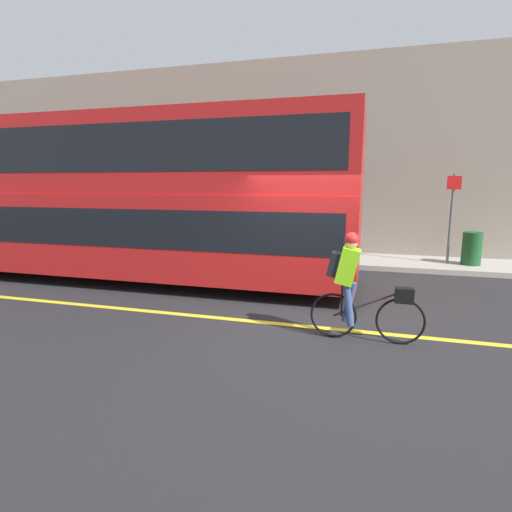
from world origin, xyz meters
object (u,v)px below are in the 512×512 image
(cyclist_on_bike, at_px, (356,283))
(trash_bin, at_px, (472,249))
(bus, at_px, (121,193))
(street_sign_post, at_px, (451,214))

(cyclist_on_bike, xyz_separation_m, trash_bin, (2.90, 6.02, -0.30))
(bus, bearing_deg, street_sign_post, 23.21)
(cyclist_on_bike, relative_size, trash_bin, 1.87)
(cyclist_on_bike, height_order, street_sign_post, street_sign_post)
(bus, relative_size, cyclist_on_bike, 6.74)
(street_sign_post, bearing_deg, bus, -156.79)
(bus, height_order, trash_bin, bus)
(bus, relative_size, street_sign_post, 4.61)
(trash_bin, bearing_deg, bus, -158.20)
(bus, distance_m, cyclist_on_bike, 6.37)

